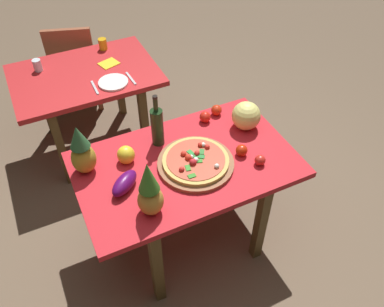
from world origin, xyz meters
The scene contains 22 objects.
ground_plane centered at (0.00, 0.00, 0.00)m, with size 10.00×10.00×0.00m, color brown.
display_table centered at (0.00, 0.00, 0.64)m, with size 1.29×0.80×0.73m.
background_table centered at (-0.30, 1.20, 0.62)m, with size 1.09×0.76×0.73m.
dining_chair centered at (-0.27, 1.81, 0.48)m, with size 0.50×0.50×0.85m.
pizza_board centered at (0.04, -0.04, 0.74)m, with size 0.45×0.45×0.03m, color brown.
pizza centered at (0.04, -0.04, 0.77)m, with size 0.39×0.39×0.06m.
wine_bottle centered at (-0.08, 0.23, 0.86)m, with size 0.08×0.08×0.35m.
pineapple_left centered at (-0.31, -0.25, 0.88)m, with size 0.14×0.14×0.35m.
pineapple_right centered at (-0.54, 0.19, 0.87)m, with size 0.14×0.14×0.33m.
melon centered at (0.48, 0.13, 0.82)m, with size 0.18×0.18×0.18m, color #E3DB75.
bell_pepper centered at (-0.31, 0.16, 0.78)m, with size 0.10×0.10×0.11m, color yellow.
eggplant centered at (-0.39, -0.04, 0.77)m, with size 0.20×0.09×0.09m, color #4F0D53.
tomato_by_bottle centered at (0.27, 0.29, 0.76)m, with size 0.07×0.07×0.07m, color red.
tomato_beside_pepper centered at (0.38, 0.32, 0.76)m, with size 0.07×0.07×0.07m, color red.
tomato_at_corner centered at (0.38, -0.20, 0.76)m, with size 0.06×0.06×0.06m, color red.
tomato_near_board centered at (0.33, -0.09, 0.76)m, with size 0.07×0.07×0.07m, color red.
drinking_glass_juice centered at (-0.06, 1.48, 0.77)m, with size 0.07×0.07×0.09m, color gold.
drinking_glass_water centered at (-0.60, 1.38, 0.77)m, with size 0.06×0.06×0.09m, color silver.
dinner_plate centered at (-0.14, 0.97, 0.74)m, with size 0.22×0.22×0.02m, color white.
fork_utensil centered at (-0.28, 0.97, 0.73)m, with size 0.02×0.18×0.01m, color silver.
knife_utensil centered at (0.00, 0.97, 0.73)m, with size 0.02×0.18×0.01m, color silver.
napkin_folded centered at (-0.09, 1.24, 0.73)m, with size 0.14×0.12×0.01m, color yellow.
Camera 1 is at (-0.68, -1.51, 2.41)m, focal length 37.48 mm.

